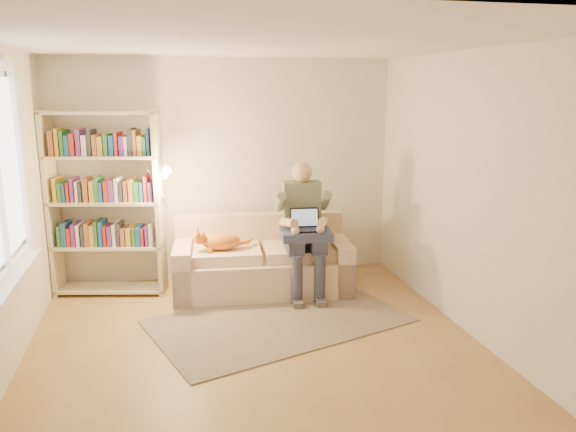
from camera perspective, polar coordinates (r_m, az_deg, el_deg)
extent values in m
plane|color=olive|center=(4.98, -2.77, -14.16)|extent=(4.50, 4.50, 0.00)
cube|color=white|center=(4.44, -3.15, 17.22)|extent=(4.00, 4.50, 0.02)
cube|color=silver|center=(5.25, 19.08, 1.62)|extent=(0.02, 4.50, 2.60)
cube|color=silver|center=(6.73, -6.28, 4.63)|extent=(4.00, 0.02, 2.60)
cube|color=silver|center=(2.45, 6.35, -10.52)|extent=(4.00, 0.02, 2.60)
cube|color=white|center=(4.93, -26.48, -5.06)|extent=(0.05, 1.50, 0.08)
cube|color=white|center=(4.93, -25.97, -5.60)|extent=(0.12, 1.52, 0.04)
cube|color=beige|center=(6.40, -2.63, -5.86)|extent=(2.02, 1.05, 0.41)
cube|color=beige|center=(6.60, -2.92, -1.51)|extent=(1.96, 0.37, 0.42)
cube|color=beige|center=(6.36, -10.56, -5.36)|extent=(0.27, 0.89, 0.58)
cube|color=beige|center=(6.50, 5.12, -4.78)|extent=(0.27, 0.89, 0.58)
cube|color=beige|center=(6.25, -6.63, -3.86)|extent=(0.88, 0.66, 0.12)
cube|color=beige|center=(6.32, 1.36, -3.58)|extent=(0.88, 0.66, 0.12)
cube|color=slate|center=(6.28, 1.37, 0.94)|extent=(0.43, 0.26, 0.57)
sphere|color=tan|center=(6.19, 1.42, 4.46)|extent=(0.23, 0.23, 0.23)
cube|color=#333747|center=(6.08, 0.59, -2.76)|extent=(0.21, 0.48, 0.18)
cube|color=#333747|center=(6.12, 2.89, -2.67)|extent=(0.21, 0.48, 0.18)
cylinder|color=#333747|center=(5.97, 0.89, -6.54)|extent=(0.12, 0.12, 0.55)
cylinder|color=#333747|center=(6.01, 3.25, -6.42)|extent=(0.12, 0.12, 0.55)
ellipsoid|color=orange|center=(6.18, -6.66, -2.61)|extent=(0.43, 0.26, 0.19)
sphere|color=orange|center=(6.13, -8.88, -2.19)|extent=(0.15, 0.15, 0.15)
cylinder|color=orange|center=(6.24, -4.65, -2.76)|extent=(0.21, 0.06, 0.06)
cube|color=#2D364F|center=(6.06, 1.92, -1.82)|extent=(0.57, 0.48, 0.09)
cube|color=black|center=(6.00, 1.99, -1.40)|extent=(0.33, 0.25, 0.02)
cube|color=black|center=(6.09, 1.82, -0.14)|extent=(0.32, 0.10, 0.21)
plane|color=#8CA5CC|center=(6.09, 1.82, -0.14)|extent=(0.29, 0.11, 0.27)
cube|color=beige|center=(6.61, -22.87, 1.06)|extent=(0.11, 0.31, 2.04)
cube|color=beige|center=(6.27, -12.92, 1.16)|extent=(0.11, 0.31, 2.04)
cube|color=beige|center=(6.67, -17.45, -7.01)|extent=(1.25, 0.55, 0.03)
cube|color=beige|center=(6.53, -17.74, -2.91)|extent=(1.25, 0.55, 0.03)
cube|color=beige|center=(6.41, -18.05, 1.36)|extent=(1.25, 0.55, 0.03)
cube|color=beige|center=(6.34, -18.36, 5.75)|extent=(1.25, 0.55, 0.03)
cube|color=beige|center=(6.30, -18.66, 9.93)|extent=(1.25, 0.55, 0.03)
cube|color=#B2261E|center=(6.49, -17.82, -1.74)|extent=(1.06, 0.46, 0.24)
cube|color=#66337F|center=(6.39, -18.13, 2.57)|extent=(1.06, 0.46, 0.24)
cube|color=silver|center=(6.32, -18.45, 6.99)|extent=(1.06, 0.46, 0.24)
cylinder|color=silver|center=(6.28, -13.74, 1.74)|extent=(0.11, 0.11, 0.04)
cone|color=silver|center=(6.06, -12.54, 4.38)|extent=(0.16, 0.19, 0.17)
cube|color=#7F6E5C|center=(5.66, -0.90, -10.57)|extent=(2.75, 2.12, 0.01)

